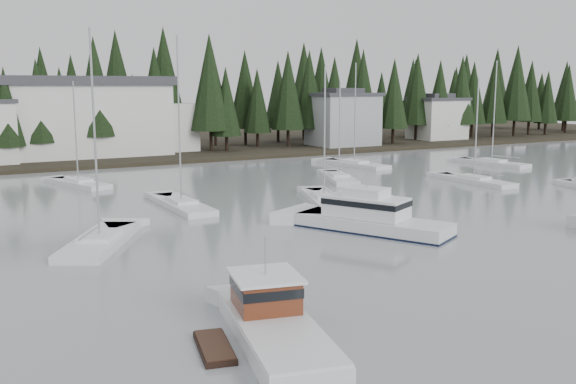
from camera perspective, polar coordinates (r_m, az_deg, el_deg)
name	(u,v)px	position (r m, az deg, el deg)	size (l,w,h in m)	color
far_shore_land	(93,149)	(109.35, -16.92, 3.71)	(240.00, 54.00, 1.00)	black
conifer_treeline	(110,155)	(98.67, -15.57, 3.20)	(200.00, 22.00, 20.00)	black
house_east_a	(343,118)	(105.43, 4.90, 6.56)	(10.60, 8.48, 9.25)	#999EA0
house_east_b	(437,117)	(120.57, 13.14, 6.47)	(9.54, 7.42, 8.25)	silver
harbor_inn	(93,117)	(94.03, -16.96, 6.38)	(29.50, 11.50, 10.90)	silver
lobster_boat_brown	(272,327)	(26.41, -1.45, -11.93)	(5.86, 9.51, 4.49)	silver
cabin_cruiser_center	(371,221)	(45.57, 7.35, -2.57)	(8.09, 11.38, 4.74)	silver
sailboat_0	(324,201)	(56.61, 3.22, -0.82)	(5.74, 10.03, 12.29)	silver
sailboat_1	(78,185)	(69.04, -18.13, 0.58)	(5.25, 9.27, 11.15)	silver
sailboat_2	(181,206)	(54.71, -9.45, -1.28)	(2.61, 10.14, 14.73)	silver
sailboat_3	(354,165)	(82.27, 5.90, 2.36)	(4.42, 10.72, 13.48)	silver
sailboat_6	(492,164)	(87.22, 17.65, 2.37)	(3.78, 10.33, 13.79)	silver
sailboat_7	(474,182)	(70.51, 16.20, 0.85)	(2.46, 9.93, 11.47)	silver
sailboat_9	(100,244)	(43.13, -16.37, -4.44)	(7.36, 9.86, 14.20)	silver
sailboat_10	(339,180)	(69.81, 4.55, 1.11)	(5.60, 9.42, 11.12)	silver
runabout_1	(381,204)	(55.21, 8.28, -1.10)	(3.80, 6.33, 1.42)	silver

